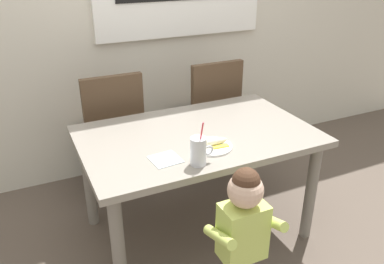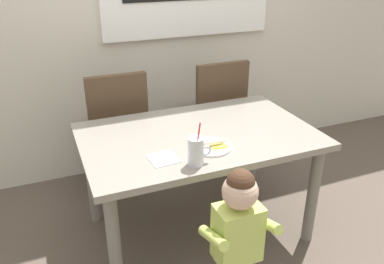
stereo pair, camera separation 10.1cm
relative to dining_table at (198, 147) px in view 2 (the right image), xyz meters
name	(u,v)px [view 2 (the right image)]	position (x,y,z in m)	size (l,w,h in m)	color
ground_plane	(198,228)	(0.00, 0.00, -0.62)	(24.00, 24.00, 0.00)	brown
dining_table	(198,147)	(0.00, 0.00, 0.00)	(1.40, 0.89, 0.72)	gray
dining_chair_left	(117,125)	(-0.36, 0.69, -0.08)	(0.44, 0.44, 0.96)	#4C3826
dining_chair_right	(215,110)	(0.44, 0.68, -0.08)	(0.44, 0.44, 0.96)	#4C3826
toddler_standing	(238,227)	(-0.08, -0.66, -0.10)	(0.33, 0.24, 0.84)	#3F4760
milk_cup	(196,153)	(-0.16, -0.34, 0.16)	(0.13, 0.08, 0.25)	silver
snack_plate	(211,147)	(-0.01, -0.20, 0.10)	(0.23, 0.23, 0.01)	white
peeled_banana	(213,142)	(0.00, -0.20, 0.13)	(0.17, 0.11, 0.07)	#F4EAC6
paper_napkin	(163,159)	(-0.30, -0.22, 0.10)	(0.15, 0.15, 0.00)	silver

